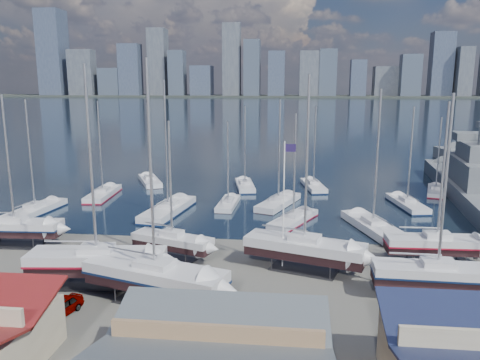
# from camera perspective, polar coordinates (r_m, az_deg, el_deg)

# --- Properties ---
(ground) EXTENTS (1400.00, 1400.00, 0.00)m
(ground) POSITION_cam_1_polar(r_m,az_deg,el_deg) (42.68, 0.57, -11.71)
(ground) COLOR #605E59
(ground) RESTS_ON ground
(water) EXTENTS (1400.00, 600.00, 0.40)m
(water) POSITION_cam_1_polar(r_m,az_deg,el_deg) (349.43, 5.60, 8.81)
(water) COLOR #1B283F
(water) RESTS_ON ground
(far_shore) EXTENTS (1400.00, 80.00, 2.20)m
(far_shore) POSITION_cam_1_polar(r_m,az_deg,el_deg) (609.21, 5.90, 10.12)
(far_shore) COLOR #2D332D
(far_shore) RESTS_ON ground
(skyline) EXTENTS (639.14, 43.80, 107.69)m
(skyline) POSITION_cam_1_polar(r_m,az_deg,el_deg) (603.27, 5.21, 13.73)
(skyline) COLOR #475166
(skyline) RESTS_ON far_shore
(shed_grey) EXTENTS (12.60, 8.40, 4.17)m
(shed_grey) POSITION_cam_1_polar(r_m,az_deg,el_deg) (27.60, -2.90, -20.74)
(shed_grey) COLOR #8C6B4C
(shed_grey) RESTS_ON ground
(sailboat_cradle_0) EXTENTS (9.93, 3.18, 15.88)m
(sailboat_cradle_0) POSITION_cam_1_polar(r_m,az_deg,el_deg) (55.04, -25.75, -5.20)
(sailboat_cradle_0) COLOR #2D2D33
(sailboat_cradle_0) RESTS_ON ground
(sailboat_cradle_1) EXTENTS (11.81, 4.36, 18.47)m
(sailboat_cradle_1) POSITION_cam_1_polar(r_m,az_deg,el_deg) (42.04, -17.02, -9.38)
(sailboat_cradle_1) COLOR #2D2D33
(sailboat_cradle_1) RESTS_ON ground
(sailboat_cradle_2) EXTENTS (8.49, 4.89, 13.58)m
(sailboat_cradle_2) POSITION_cam_1_polar(r_m,az_deg,el_deg) (46.28, -8.26, -7.34)
(sailboat_cradle_2) COLOR #2D2D33
(sailboat_cradle_2) RESTS_ON ground
(sailboat_cradle_3) EXTENTS (12.18, 6.71, 18.75)m
(sailboat_cradle_3) POSITION_cam_1_polar(r_m,az_deg,el_deg) (37.78, -10.32, -11.46)
(sailboat_cradle_3) COLOR #2D2D33
(sailboat_cradle_3) RESTS_ON ground
(sailboat_cradle_4) EXTENTS (11.36, 6.34, 17.73)m
(sailboat_cradle_4) POSITION_cam_1_polar(r_m,az_deg,el_deg) (43.62, 7.85, -8.24)
(sailboat_cradle_4) COLOR #2D2D33
(sailboat_cradle_4) RESTS_ON ground
(sailboat_cradle_5) EXTENTS (10.16, 3.10, 16.28)m
(sailboat_cradle_5) POSITION_cam_1_polar(r_m,az_deg,el_deg) (41.00, 22.92, -10.53)
(sailboat_cradle_5) COLOR #2D2D33
(sailboat_cradle_5) RESTS_ON ground
(sailboat_cradle_6) EXTENTS (9.58, 2.95, 15.40)m
(sailboat_cradle_6) POSITION_cam_1_polar(r_m,az_deg,el_deg) (48.46, 22.85, -7.18)
(sailboat_cradle_6) COLOR #2D2D33
(sailboat_cradle_6) RESTS_ON ground
(sailboat_moored_0) EXTENTS (4.20, 10.77, 15.68)m
(sailboat_moored_0) POSITION_cam_1_polar(r_m,az_deg,el_deg) (67.73, -23.68, -3.55)
(sailboat_moored_0) COLOR black
(sailboat_moored_0) RESTS_ON water
(sailboat_moored_1) EXTENTS (3.44, 10.26, 15.12)m
(sailboat_moored_1) POSITION_cam_1_polar(r_m,az_deg,el_deg) (74.19, -16.35, -1.76)
(sailboat_moored_1) COLOR black
(sailboat_moored_1) RESTS_ON water
(sailboat_moored_2) EXTENTS (6.64, 9.85, 14.55)m
(sailboat_moored_2) POSITION_cam_1_polar(r_m,az_deg,el_deg) (82.12, -10.92, -0.22)
(sailboat_moored_2) COLOR black
(sailboat_moored_2) RESTS_ON water
(sailboat_moored_3) EXTENTS (5.21, 12.57, 18.23)m
(sailboat_moored_3) POSITION_cam_1_polar(r_m,az_deg,el_deg) (62.85, -8.74, -3.81)
(sailboat_moored_3) COLOR black
(sailboat_moored_3) RESTS_ON water
(sailboat_moored_4) EXTENTS (2.62, 8.31, 12.43)m
(sailboat_moored_4) POSITION_cam_1_polar(r_m,az_deg,el_deg) (65.77, -1.46, -2.96)
(sailboat_moored_4) COLOR black
(sailboat_moored_4) RESTS_ON water
(sailboat_moored_5) EXTENTS (4.36, 9.73, 14.06)m
(sailboat_moored_5) POSITION_cam_1_polar(r_m,az_deg,el_deg) (77.02, 0.60, -0.80)
(sailboat_moored_5) COLOR black
(sailboat_moored_5) RESTS_ON water
(sailboat_moored_6) EXTENTS (6.52, 9.63, 14.10)m
(sailboat_moored_6) POSITION_cam_1_polar(r_m,az_deg,el_deg) (58.43, 6.52, -4.94)
(sailboat_moored_6) COLOR black
(sailboat_moored_6) RESTS_ON water
(sailboat_moored_7) EXTENTS (6.41, 10.65, 15.56)m
(sailboat_moored_7) POSITION_cam_1_polar(r_m,az_deg,el_deg) (66.22, 4.71, -2.90)
(sailboat_moored_7) COLOR black
(sailboat_moored_7) RESTS_ON water
(sailboat_moored_8) EXTENTS (4.22, 9.66, 13.97)m
(sailboat_moored_8) POSITION_cam_1_polar(r_m,az_deg,el_deg) (77.84, 8.94, -0.81)
(sailboat_moored_8) COLOR black
(sailboat_moored_8) RESTS_ON water
(sailboat_moored_9) EXTENTS (6.47, 11.80, 17.16)m
(sailboat_moored_9) POSITION_cam_1_polar(r_m,az_deg,el_deg) (57.22, 15.90, -5.67)
(sailboat_moored_9) COLOR black
(sailboat_moored_9) RESTS_ON water
(sailboat_moored_10) EXTENTS (4.29, 10.06, 14.57)m
(sailboat_moored_10) POSITION_cam_1_polar(r_m,az_deg,el_deg) (69.51, 19.69, -2.87)
(sailboat_moored_10) COLOR black
(sailboat_moored_10) RESTS_ON water
(sailboat_moored_11) EXTENTS (4.56, 8.66, 12.47)m
(sailboat_moored_11) POSITION_cam_1_polar(r_m,az_deg,el_deg) (79.62, 22.72, -1.31)
(sailboat_moored_11) COLOR black
(sailboat_moored_11) RESTS_ON water
(naval_ship_east) EXTENTS (11.80, 44.74, 17.98)m
(naval_ship_east) POSITION_cam_1_polar(r_m,az_deg,el_deg) (77.94, 26.61, -0.88)
(naval_ship_east) COLOR #585D62
(naval_ship_east) RESTS_ON water
(car_a) EXTENTS (2.52, 4.13, 1.31)m
(car_a) POSITION_cam_1_polar(r_m,az_deg,el_deg) (38.37, -21.06, -14.27)
(car_a) COLOR gray
(car_a) RESTS_ON ground
(car_b) EXTENTS (5.03, 2.23, 1.61)m
(car_b) POSITION_cam_1_polar(r_m,az_deg,el_deg) (34.82, -4.85, -15.97)
(car_b) COLOR gray
(car_b) RESTS_ON ground
(car_c) EXTENTS (4.72, 6.20, 1.56)m
(car_c) POSITION_cam_1_polar(r_m,az_deg,el_deg) (35.18, -7.49, -15.77)
(car_c) COLOR gray
(car_c) RESTS_ON ground
(car_d) EXTENTS (3.33, 5.64, 1.53)m
(car_d) POSITION_cam_1_polar(r_m,az_deg,el_deg) (33.42, 3.76, -17.29)
(car_d) COLOR gray
(car_d) RESTS_ON ground
(flagpole) EXTENTS (1.05, 0.12, 11.93)m
(flagpole) POSITION_cam_1_polar(r_m,az_deg,el_deg) (42.71, 5.46, -2.02)
(flagpole) COLOR white
(flagpole) RESTS_ON ground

